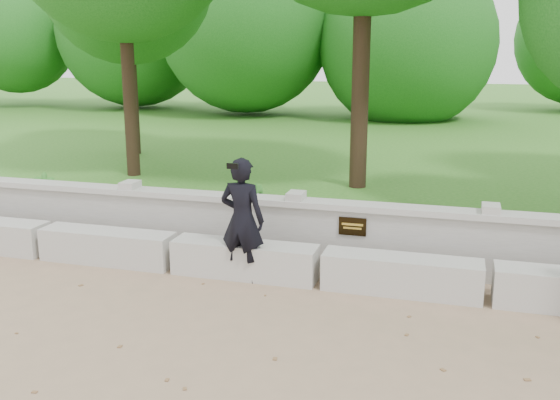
# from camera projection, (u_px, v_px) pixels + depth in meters

# --- Properties ---
(ground) EXTENTS (80.00, 80.00, 0.00)m
(ground) POSITION_uv_depth(u_px,v_px,m) (278.00, 353.00, 6.06)
(ground) COLOR #977A5C
(ground) RESTS_ON ground
(lawn) EXTENTS (40.00, 22.00, 0.25)m
(lawn) POSITION_uv_depth(u_px,v_px,m) (406.00, 141.00, 19.10)
(lawn) COLOR #2B6C1B
(lawn) RESTS_ON ground
(concrete_bench) EXTENTS (11.90, 0.45, 0.45)m
(concrete_bench) POSITION_uv_depth(u_px,v_px,m) (320.00, 267.00, 7.78)
(concrete_bench) COLOR #BAB7B0
(concrete_bench) RESTS_ON ground
(parapet_wall) EXTENTS (12.50, 0.35, 0.90)m
(parapet_wall) POSITION_uv_depth(u_px,v_px,m) (332.00, 233.00, 8.38)
(parapet_wall) COLOR #AFACA5
(parapet_wall) RESTS_ON ground
(man_main) EXTENTS (0.61, 0.55, 1.59)m
(man_main) POSITION_uv_depth(u_px,v_px,m) (242.00, 220.00, 7.79)
(man_main) COLOR black
(man_main) RESTS_ON ground
(shrub_a) EXTENTS (0.40, 0.37, 0.64)m
(shrub_a) POSITION_uv_depth(u_px,v_px,m) (45.00, 192.00, 10.35)
(shrub_a) COLOR #38802B
(shrub_a) RESTS_ON lawn
(shrub_b) EXTENTS (0.42, 0.45, 0.65)m
(shrub_b) POSITION_uv_depth(u_px,v_px,m) (253.00, 206.00, 9.37)
(shrub_b) COLOR #38802B
(shrub_b) RESTS_ON lawn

